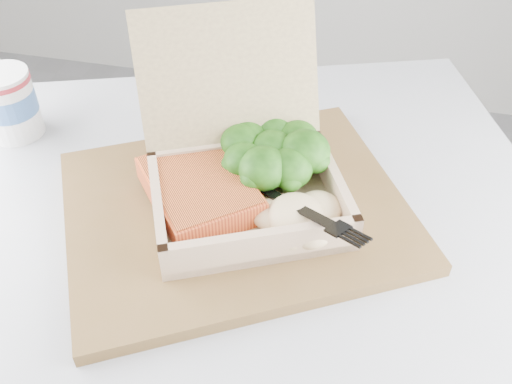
% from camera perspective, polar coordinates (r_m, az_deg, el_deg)
% --- Properties ---
extents(cafe_table, '(0.96, 0.96, 0.71)m').
position_cam_1_polar(cafe_table, '(0.76, -1.49, -15.20)').
color(cafe_table, black).
rests_on(cafe_table, floor).
extents(serving_tray, '(0.47, 0.44, 0.02)m').
position_cam_1_polar(serving_tray, '(0.64, -2.02, -1.72)').
color(serving_tray, brown).
rests_on(serving_tray, cafe_table).
extents(takeout_container, '(0.28, 0.29, 0.18)m').
position_cam_1_polar(takeout_container, '(0.62, -1.46, 3.19)').
color(takeout_container, tan).
rests_on(takeout_container, serving_tray).
extents(salmon_fillet, '(0.16, 0.17, 0.03)m').
position_cam_1_polar(salmon_fillet, '(0.62, -5.68, 0.25)').
color(salmon_fillet, orange).
rests_on(salmon_fillet, takeout_container).
extents(broccoli_pile, '(0.13, 0.13, 0.05)m').
position_cam_1_polar(broccoli_pile, '(0.65, 1.61, 3.64)').
color(broccoli_pile, '#337F1C').
rests_on(broccoli_pile, takeout_container).
extents(mashed_potatoes, '(0.10, 0.09, 0.03)m').
position_cam_1_polar(mashed_potatoes, '(0.59, 4.00, -2.30)').
color(mashed_potatoes, beige).
rests_on(mashed_potatoes, takeout_container).
extents(plastic_fork, '(0.13, 0.11, 0.03)m').
position_cam_1_polar(plastic_fork, '(0.59, 2.65, -0.39)').
color(plastic_fork, black).
rests_on(plastic_fork, mashed_potatoes).
extents(paper_cup, '(0.07, 0.07, 0.09)m').
position_cam_1_polar(paper_cup, '(0.81, -23.51, 8.26)').
color(paper_cup, white).
rests_on(paper_cup, cafe_table).
extents(receipt, '(0.12, 0.17, 0.00)m').
position_cam_1_polar(receipt, '(0.81, -3.73, 7.97)').
color(receipt, white).
rests_on(receipt, cafe_table).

